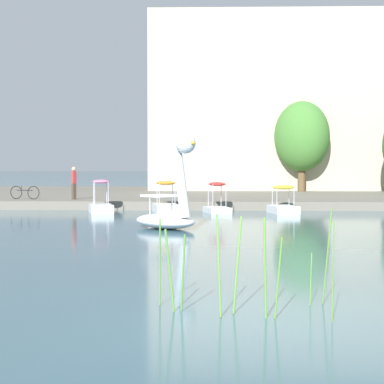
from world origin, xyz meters
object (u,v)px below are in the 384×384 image
(pedal_boat_pink, at_px, (101,204))
(person_on_path, at_px, (74,182))
(bicycle_parked, at_px, (25,192))
(swan_boat, at_px, (169,205))
(pedal_boat_red, at_px, (217,203))
(tree_broadleaf_left, at_px, (302,137))
(pedal_boat_yellow, at_px, (283,205))
(pedal_boat_orange, at_px, (166,204))

(pedal_boat_pink, bearing_deg, person_on_path, 119.99)
(bicycle_parked, bearing_deg, swan_boat, -53.47)
(pedal_boat_red, bearing_deg, tree_broadleaf_left, 69.25)
(pedal_boat_yellow, bearing_deg, pedal_boat_orange, 175.87)
(pedal_boat_orange, bearing_deg, swan_boat, -84.31)
(person_on_path, bearing_deg, bicycle_parked, 176.07)
(pedal_boat_red, relative_size, person_on_path, 1.09)
(pedal_boat_yellow, xyz_separation_m, pedal_boat_pink, (-8.84, 0.04, -0.00))
(pedal_boat_yellow, height_order, pedal_boat_pink, pedal_boat_pink)
(pedal_boat_yellow, relative_size, person_on_path, 1.14)
(bicycle_parked, bearing_deg, pedal_boat_pink, -38.67)
(pedal_boat_pink, bearing_deg, bicycle_parked, 141.33)
(swan_boat, distance_m, person_on_path, 13.44)
(swan_boat, xyz_separation_m, pedal_boat_pink, (-4.00, 8.13, -0.44))
(swan_boat, xyz_separation_m, tree_broadleaf_left, (7.64, 24.14, 3.56))
(pedal_boat_red, height_order, pedal_boat_pink, pedal_boat_pink)
(pedal_boat_yellow, bearing_deg, pedal_boat_pink, 179.77)
(pedal_boat_red, distance_m, bicycle_parked, 11.28)
(swan_boat, bearing_deg, pedal_boat_orange, 95.69)
(pedal_boat_pink, xyz_separation_m, tree_broadleaf_left, (11.64, 16.00, 4.00))
(swan_boat, distance_m, pedal_boat_orange, 8.56)
(pedal_boat_red, distance_m, tree_broadleaf_left, 17.32)
(pedal_boat_pink, bearing_deg, tree_broadleaf_left, 53.96)
(swan_boat, bearing_deg, bicycle_parked, 126.53)
(pedal_boat_yellow, distance_m, pedal_boat_pink, 8.84)
(pedal_boat_red, height_order, person_on_path, person_on_path)
(bicycle_parked, bearing_deg, person_on_path, -3.93)
(pedal_boat_pink, relative_size, person_on_path, 1.18)
(person_on_path, height_order, bicycle_parked, person_on_path)
(pedal_boat_yellow, height_order, bicycle_parked, pedal_boat_yellow)
(swan_boat, bearing_deg, pedal_boat_pink, 116.21)
(pedal_boat_yellow, xyz_separation_m, person_on_path, (-11.03, 3.82, 1.03))
(tree_broadleaf_left, height_order, person_on_path, tree_broadleaf_left)
(pedal_boat_yellow, bearing_deg, swan_boat, -120.87)
(swan_boat, height_order, person_on_path, swan_boat)
(swan_boat, height_order, pedal_boat_pink, swan_boat)
(pedal_boat_orange, xyz_separation_m, pedal_boat_pink, (-3.16, -0.37, -0.02))
(pedal_boat_pink, relative_size, tree_broadleaf_left, 0.32)
(pedal_boat_pink, bearing_deg, swan_boat, -63.79)
(tree_broadleaf_left, bearing_deg, pedal_boat_yellow, -99.89)
(swan_boat, xyz_separation_m, pedal_boat_orange, (-0.85, 8.51, -0.43))
(pedal_boat_red, bearing_deg, pedal_boat_pink, -177.66)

